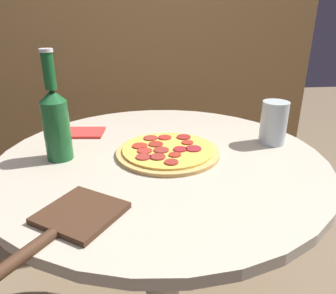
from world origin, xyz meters
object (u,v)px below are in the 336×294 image
Objects in this scene: pizza at (168,151)px; pizza_paddle at (69,222)px; drinking_glass at (274,123)px; beer_bottle at (56,121)px.

pizza is 1.02× the size of pizza_paddle.
drinking_glass is (0.53, 0.34, 0.06)m from pizza_paddle.
pizza is 0.37m from pizza_paddle.
beer_bottle is 2.25× the size of drinking_glass.
pizza_paddle is at bearing -125.96° from pizza.
drinking_glass reaches higher than pizza.
beer_bottle is 1.02× the size of pizza_paddle.
pizza_paddle is at bearing -76.87° from beer_bottle.
pizza is 1.00× the size of beer_bottle.
pizza is 0.30m from beer_bottle.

